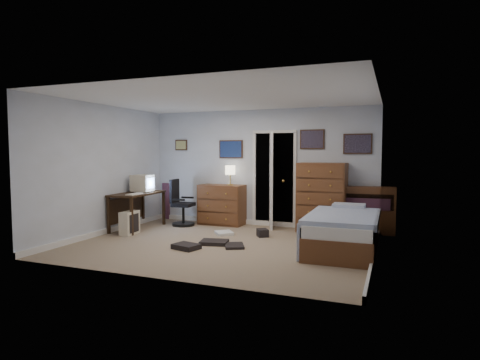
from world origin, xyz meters
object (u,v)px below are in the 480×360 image
at_px(computer_desk, 134,201).
at_px(bed, 343,231).
at_px(low_dresser, 222,205).
at_px(tall_dresser, 322,197).
at_px(office_chair, 181,208).

distance_m(computer_desk, bed, 4.29).
bearing_deg(bed, low_dresser, 152.26).
distance_m(tall_dresser, bed, 1.57).
bearing_deg(low_dresser, computer_desk, -141.74).
bearing_deg(bed, office_chair, 164.05).
relative_size(computer_desk, low_dresser, 1.35).
distance_m(computer_desk, tall_dresser, 3.86).
distance_m(low_dresser, tall_dresser, 2.21).
relative_size(office_chair, tall_dresser, 0.73).
relative_size(low_dresser, tall_dresser, 0.71).
bearing_deg(office_chair, low_dresser, 25.85).
xyz_separation_m(office_chair, low_dresser, (0.77, 0.44, 0.05)).
bearing_deg(office_chair, tall_dresser, 4.02).
distance_m(computer_desk, low_dresser, 1.88).
bearing_deg(office_chair, computer_desk, -141.81).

